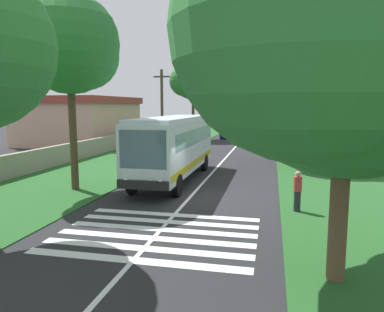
{
  "coord_description": "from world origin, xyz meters",
  "views": [
    {
      "loc": [
        -16.75,
        -3.76,
        4.37
      ],
      "look_at": [
        3.02,
        0.54,
        1.6
      ],
      "focal_mm": 34.41,
      "sensor_mm": 36.0,
      "label": 1
    }
  ],
  "objects_px": {
    "trailing_car_0": "(256,139)",
    "utility_pole": "(162,112)",
    "roadside_building": "(81,120)",
    "roadside_tree_right_1": "(339,24)",
    "coach_bus": "(175,144)",
    "trailing_car_1": "(228,133)",
    "roadside_tree_left_1": "(192,80)",
    "roadside_tree_right_0": "(284,98)",
    "pedestrian": "(298,191)",
    "roadside_tree_right_2": "(296,80)",
    "roadside_tree_left_2": "(70,48)"
  },
  "relations": [
    {
      "from": "trailing_car_0",
      "to": "utility_pole",
      "type": "height_order",
      "value": "utility_pole"
    },
    {
      "from": "roadside_building",
      "to": "roadside_tree_right_1",
      "type": "bearing_deg",
      "value": -142.5
    },
    {
      "from": "coach_bus",
      "to": "utility_pole",
      "type": "xyz_separation_m",
      "value": [
        9.42,
        3.63,
        1.71
      ]
    },
    {
      "from": "trailing_car_1",
      "to": "roadside_building",
      "type": "relative_size",
      "value": 0.31
    },
    {
      "from": "roadside_tree_left_1",
      "to": "roadside_building",
      "type": "bearing_deg",
      "value": 120.85
    },
    {
      "from": "roadside_tree_right_0",
      "to": "pedestrian",
      "type": "relative_size",
      "value": 4.58
    },
    {
      "from": "roadside_tree_right_0",
      "to": "trailing_car_1",
      "type": "bearing_deg",
      "value": 71.26
    },
    {
      "from": "roadside_tree_right_2",
      "to": "roadside_tree_left_1",
      "type": "bearing_deg",
      "value": 33.09
    },
    {
      "from": "utility_pole",
      "to": "roadside_building",
      "type": "distance_m",
      "value": 16.03
    },
    {
      "from": "roadside_tree_left_1",
      "to": "roadside_building",
      "type": "xyz_separation_m",
      "value": [
        -7.07,
        11.84,
        -4.92
      ]
    },
    {
      "from": "roadside_tree_left_2",
      "to": "pedestrian",
      "type": "distance_m",
      "value": 13.04
    },
    {
      "from": "roadside_tree_left_2",
      "to": "roadside_tree_right_2",
      "type": "xyz_separation_m",
      "value": [
        11.26,
        -11.77,
        -1.02
      ]
    },
    {
      "from": "trailing_car_1",
      "to": "pedestrian",
      "type": "relative_size",
      "value": 2.54
    },
    {
      "from": "roadside_tree_left_2",
      "to": "trailing_car_0",
      "type": "bearing_deg",
      "value": -19.0
    },
    {
      "from": "coach_bus",
      "to": "utility_pole",
      "type": "distance_m",
      "value": 10.24
    },
    {
      "from": "utility_pole",
      "to": "roadside_building",
      "type": "relative_size",
      "value": 0.53
    },
    {
      "from": "pedestrian",
      "to": "coach_bus",
      "type": "bearing_deg",
      "value": 50.77
    },
    {
      "from": "coach_bus",
      "to": "roadside_tree_right_1",
      "type": "bearing_deg",
      "value": -148.97
    },
    {
      "from": "roadside_tree_right_0",
      "to": "utility_pole",
      "type": "xyz_separation_m",
      "value": [
        -17.14,
        10.57,
        -1.5
      ]
    },
    {
      "from": "roadside_tree_left_1",
      "to": "roadside_tree_left_2",
      "type": "distance_m",
      "value": 29.46
    },
    {
      "from": "roadside_building",
      "to": "roadside_tree_right_0",
      "type": "bearing_deg",
      "value": -71.99
    },
    {
      "from": "roadside_tree_right_0",
      "to": "pedestrian",
      "type": "bearing_deg",
      "value": 179.5
    },
    {
      "from": "coach_bus",
      "to": "trailing_car_0",
      "type": "relative_size",
      "value": 2.6
    },
    {
      "from": "coach_bus",
      "to": "roadside_tree_right_1",
      "type": "relative_size",
      "value": 1.11
    },
    {
      "from": "trailing_car_0",
      "to": "pedestrian",
      "type": "bearing_deg",
      "value": -173.77
    },
    {
      "from": "roadside_tree_left_2",
      "to": "utility_pole",
      "type": "relative_size",
      "value": 1.35
    },
    {
      "from": "roadside_tree_right_2",
      "to": "utility_pole",
      "type": "bearing_deg",
      "value": 81.63
    },
    {
      "from": "coach_bus",
      "to": "roadside_building",
      "type": "height_order",
      "value": "roadside_building"
    },
    {
      "from": "trailing_car_1",
      "to": "pedestrian",
      "type": "xyz_separation_m",
      "value": [
        -34.44,
        -6.91,
        0.24
      ]
    },
    {
      "from": "roadside_tree_right_2",
      "to": "trailing_car_0",
      "type": "bearing_deg",
      "value": 14.82
    },
    {
      "from": "roadside_tree_left_1",
      "to": "roadside_tree_left_2",
      "type": "relative_size",
      "value": 1.06
    },
    {
      "from": "roadside_tree_left_1",
      "to": "roadside_tree_right_2",
      "type": "relative_size",
      "value": 1.06
    },
    {
      "from": "roadside_tree_left_1",
      "to": "roadside_tree_left_2",
      "type": "bearing_deg",
      "value": -179.82
    },
    {
      "from": "roadside_tree_left_1",
      "to": "roadside_tree_right_2",
      "type": "height_order",
      "value": "roadside_tree_left_1"
    },
    {
      "from": "trailing_car_0",
      "to": "utility_pole",
      "type": "bearing_deg",
      "value": 146.8
    },
    {
      "from": "trailing_car_0",
      "to": "roadside_tree_left_1",
      "type": "height_order",
      "value": "roadside_tree_left_1"
    },
    {
      "from": "roadside_tree_left_2",
      "to": "coach_bus",
      "type": "bearing_deg",
      "value": -52.86
    },
    {
      "from": "roadside_tree_right_2",
      "to": "roadside_building",
      "type": "bearing_deg",
      "value": 64.85
    },
    {
      "from": "coach_bus",
      "to": "pedestrian",
      "type": "distance_m",
      "value": 8.69
    },
    {
      "from": "coach_bus",
      "to": "roadside_tree_left_2",
      "type": "xyz_separation_m",
      "value": [
        -3.43,
        4.53,
        5.14
      ]
    },
    {
      "from": "trailing_car_1",
      "to": "roadside_tree_right_0",
      "type": "distance_m",
      "value": 8.92
    },
    {
      "from": "trailing_car_0",
      "to": "pedestrian",
      "type": "xyz_separation_m",
      "value": [
        -26.22,
        -2.86,
        0.24
      ]
    },
    {
      "from": "roadside_tree_right_0",
      "to": "roadside_tree_right_1",
      "type": "height_order",
      "value": "roadside_tree_right_1"
    },
    {
      "from": "roadside_tree_right_2",
      "to": "roadside_tree_right_0",
      "type": "bearing_deg",
      "value": 0.88
    },
    {
      "from": "trailing_car_0",
      "to": "pedestrian",
      "type": "distance_m",
      "value": 26.38
    },
    {
      "from": "roadside_tree_left_1",
      "to": "utility_pole",
      "type": "height_order",
      "value": "roadside_tree_left_1"
    },
    {
      "from": "coach_bus",
      "to": "roadside_tree_left_2",
      "type": "distance_m",
      "value": 7.67
    },
    {
      "from": "roadside_tree_right_2",
      "to": "roadside_tree_right_1",
      "type": "bearing_deg",
      "value": 179.25
    },
    {
      "from": "trailing_car_0",
      "to": "roadside_tree_right_1",
      "type": "xyz_separation_m",
      "value": [
        -32.38,
        -3.17,
        5.54
      ]
    },
    {
      "from": "roadside_tree_right_0",
      "to": "coach_bus",
      "type": "bearing_deg",
      "value": 165.35
    }
  ]
}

